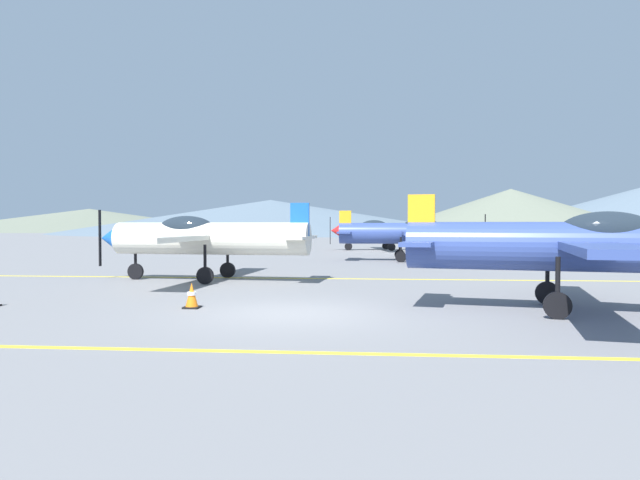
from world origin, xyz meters
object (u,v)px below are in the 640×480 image
at_px(airplane_mid, 203,237).
at_px(airplane_back, 382,230).
at_px(airplane_far, 410,233).
at_px(car_sedan, 537,240).
at_px(traffic_cone_front, 192,296).
at_px(airplane_near, 577,245).

height_order(airplane_mid, airplane_back, same).
distance_m(airplane_mid, airplane_far, 13.53).
height_order(airplane_mid, car_sedan, airplane_mid).
bearing_deg(car_sedan, traffic_cone_front, -119.64).
height_order(airplane_near, airplane_back, same).
xyz_separation_m(airplane_mid, airplane_back, (6.54, 23.25, 0.00)).
relative_size(airplane_mid, airplane_far, 1.00).
height_order(car_sedan, traffic_cone_front, car_sedan).
bearing_deg(airplane_back, car_sedan, -14.44).
height_order(airplane_near, traffic_cone_front, airplane_near).
relative_size(airplane_near, traffic_cone_front, 14.95).
bearing_deg(car_sedan, airplane_near, -103.97).
bearing_deg(airplane_far, car_sedan, 46.17).
relative_size(airplane_near, car_sedan, 2.04).
xyz_separation_m(airplane_far, airplane_back, (-1.21, 12.16, 0.00)).
relative_size(airplane_mid, airplane_back, 1.00).
distance_m(airplane_mid, car_sedan, 26.62).
distance_m(airplane_back, traffic_cone_front, 29.94).
height_order(airplane_back, car_sedan, airplane_back).
height_order(airplane_mid, airplane_far, same).
relative_size(airplane_far, traffic_cone_front, 14.92).
bearing_deg(airplane_near, airplane_back, 97.17).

